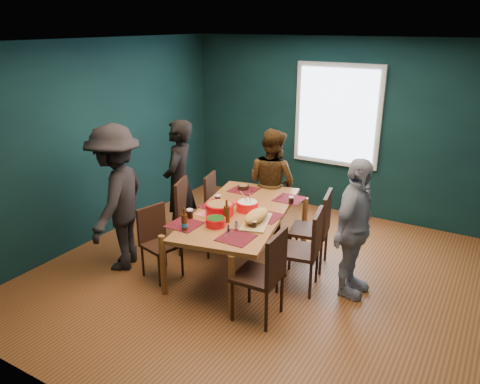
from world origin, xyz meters
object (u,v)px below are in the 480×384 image
(person_right, at_px, (354,229))
(bowl_salad, at_px, (220,209))
(chair_right_mid, at_px, (307,245))
(bowl_dumpling, at_px, (247,206))
(person_near_left, at_px, (117,198))
(chair_left_mid, at_px, (190,211))
(bowl_herbs, at_px, (216,222))
(person_far_left, at_px, (179,183))
(chair_right_far, at_px, (317,224))
(person_back, at_px, (272,183))
(chair_left_near, at_px, (157,236))
(chair_left_far, at_px, (217,200))
(chair_right_near, at_px, (266,270))
(dining_table, at_px, (241,217))
(cutting_board, at_px, (256,217))

(person_right, relative_size, bowl_salad, 4.81)
(chair_right_mid, bearing_deg, bowl_dumpling, 161.85)
(person_near_left, relative_size, bowl_dumpling, 6.69)
(chair_left_mid, height_order, bowl_herbs, chair_left_mid)
(person_near_left, bearing_deg, chair_right_mid, 84.38)
(person_far_left, height_order, person_near_left, person_near_left)
(chair_left_mid, relative_size, chair_right_far, 1.00)
(person_far_left, relative_size, person_back, 1.11)
(chair_left_mid, bearing_deg, chair_left_near, -107.24)
(chair_left_mid, xyz_separation_m, person_back, (0.68, 1.02, 0.20))
(person_back, bearing_deg, person_right, 159.90)
(chair_left_near, height_order, bowl_dumpling, bowl_dumpling)
(chair_left_far, bearing_deg, chair_right_near, -57.54)
(chair_left_mid, bearing_deg, person_far_left, 129.59)
(chair_right_far, height_order, person_right, person_right)
(dining_table, relative_size, chair_right_far, 2.23)
(person_right, bearing_deg, chair_left_near, 113.66)
(person_right, relative_size, cutting_board, 2.27)
(chair_right_far, height_order, bowl_dumpling, bowl_dumpling)
(bowl_salad, bearing_deg, cutting_board, -0.27)
(bowl_herbs, bearing_deg, chair_left_near, -172.24)
(chair_left_far, height_order, chair_right_mid, chair_right_mid)
(person_right, xyz_separation_m, bowl_salad, (-1.50, -0.36, 0.05))
(chair_right_mid, xyz_separation_m, person_right, (0.46, 0.19, 0.22))
(bowl_salad, bearing_deg, chair_left_far, 125.16)
(dining_table, xyz_separation_m, chair_right_near, (0.75, -0.78, -0.12))
(chair_left_far, distance_m, bowl_salad, 1.17)
(cutting_board, bearing_deg, chair_right_near, -69.98)
(cutting_board, bearing_deg, chair_right_far, 41.77)
(dining_table, xyz_separation_m, person_right, (1.33, 0.15, 0.09))
(bowl_dumpling, bearing_deg, bowl_herbs, -97.45)
(person_back, bearing_deg, person_near_left, 69.14)
(bowl_salad, bearing_deg, chair_left_mid, 155.65)
(person_right, bearing_deg, bowl_herbs, 119.86)
(chair_right_near, height_order, bowl_salad, chair_right_near)
(person_back, distance_m, person_right, 1.76)
(chair_right_mid, relative_size, cutting_board, 1.39)
(chair_left_far, height_order, cutting_board, cutting_board)
(person_right, distance_m, cutting_board, 1.07)
(chair_right_mid, bearing_deg, person_right, 11.32)
(chair_right_near, bearing_deg, chair_right_far, 86.85)
(person_far_left, distance_m, bowl_dumpling, 1.19)
(person_right, relative_size, person_near_left, 0.88)
(chair_left_near, bearing_deg, chair_right_far, 50.20)
(bowl_dumpling, bearing_deg, chair_left_mid, 178.45)
(person_far_left, distance_m, bowl_salad, 1.06)
(chair_right_far, bearing_deg, chair_left_near, -155.25)
(bowl_dumpling, bearing_deg, chair_right_mid, -7.12)
(person_far_left, bearing_deg, chair_left_mid, 40.06)
(chair_left_far, bearing_deg, chair_left_mid, -105.11)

